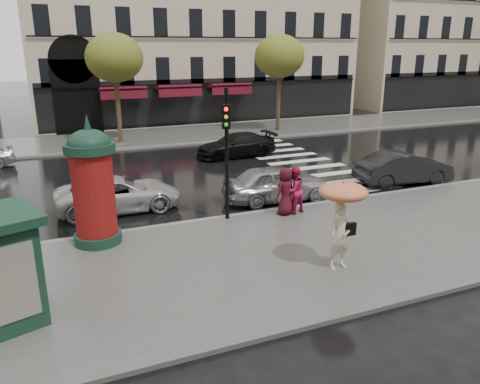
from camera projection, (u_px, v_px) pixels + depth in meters
name	position (u px, v px, depth m)	size (l,w,h in m)	color
ground	(284.00, 248.00, 14.17)	(160.00, 160.00, 0.00)	black
near_sidewalk	(292.00, 253.00, 13.71)	(90.00, 7.00, 0.12)	#474744
far_sidewalk	(149.00, 138.00, 30.88)	(90.00, 6.00, 0.12)	#474744
near_kerb	(245.00, 215.00, 16.79)	(90.00, 0.25, 0.14)	slate
far_kerb	(160.00, 146.00, 28.23)	(90.00, 0.25, 0.14)	slate
zebra_crossing	(299.00, 161.00, 24.83)	(3.60, 11.75, 0.01)	silver
tree_far_left	(114.00, 58.00, 27.73)	(3.40, 3.40, 6.64)	#38281C
tree_far_right	(279.00, 57.00, 31.78)	(3.40, 3.40, 6.64)	#38281C
woman_umbrella	(342.00, 211.00, 12.20)	(1.28, 1.28, 2.47)	beige
woman_red	(294.00, 190.00, 16.60)	(0.82, 0.64, 1.70)	#B7164C
man_burgundy	(286.00, 191.00, 16.47)	(0.83, 0.54, 1.71)	#430D17
morris_column	(93.00, 183.00, 13.79)	(1.46, 1.46, 3.93)	#143325
traffic_light	(227.00, 142.00, 15.43)	(0.34, 0.44, 4.47)	black
car_silver	(277.00, 183.00, 18.35)	(1.69, 4.20, 1.43)	#ACABB0
car_darkgrey	(404.00, 168.00, 20.66)	(1.50, 4.31, 1.42)	black
car_white	(119.00, 194.00, 17.31)	(2.09, 4.54, 1.26)	#B9B9B9
car_black	(236.00, 145.00, 25.72)	(1.80, 4.44, 1.29)	black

